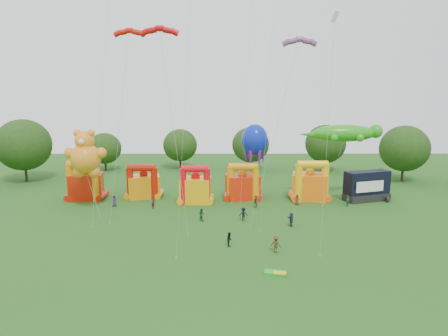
{
  "coord_description": "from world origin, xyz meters",
  "views": [
    {
      "loc": [
        1.6,
        -33.82,
        16.37
      ],
      "look_at": [
        1.77,
        18.0,
        6.98
      ],
      "focal_mm": 32.0,
      "sensor_mm": 36.0,
      "label": 1
    }
  ],
  "objects_px": {
    "bouncy_castle_0": "(86,184)",
    "octopus_kite": "(248,165)",
    "stage_trailer": "(367,186)",
    "spectator_4": "(256,201)",
    "bouncy_castle_2": "(196,188)",
    "spectator_0": "(114,201)",
    "gecko_kite": "(337,160)",
    "teddy_bear_kite": "(88,171)"
  },
  "relations": [
    {
      "from": "bouncy_castle_0",
      "to": "octopus_kite",
      "type": "xyz_separation_m",
      "value": [
        26.12,
        1.87,
        2.84
      ]
    },
    {
      "from": "stage_trailer",
      "to": "spectator_4",
      "type": "distance_m",
      "value": 18.41
    },
    {
      "from": "spectator_4",
      "to": "stage_trailer",
      "type": "bearing_deg",
      "value": 146.14
    },
    {
      "from": "stage_trailer",
      "to": "spectator_0",
      "type": "xyz_separation_m",
      "value": [
        -39.11,
        -3.48,
        -1.4
      ]
    },
    {
      "from": "bouncy_castle_0",
      "to": "spectator_4",
      "type": "height_order",
      "value": "bouncy_castle_0"
    },
    {
      "from": "bouncy_castle_0",
      "to": "gecko_kite",
      "type": "distance_m",
      "value": 40.05
    },
    {
      "from": "gecko_kite",
      "to": "octopus_kite",
      "type": "relative_size",
      "value": 1.12
    },
    {
      "from": "bouncy_castle_0",
      "to": "stage_trailer",
      "type": "xyz_separation_m",
      "value": [
        44.78,
        -0.88,
        -0.17
      ]
    },
    {
      "from": "bouncy_castle_2",
      "to": "octopus_kite",
      "type": "relative_size",
      "value": 0.51
    },
    {
      "from": "spectator_0",
      "to": "spectator_4",
      "type": "height_order",
      "value": "spectator_4"
    },
    {
      "from": "bouncy_castle_2",
      "to": "teddy_bear_kite",
      "type": "bearing_deg",
      "value": -161.57
    },
    {
      "from": "gecko_kite",
      "to": "spectator_4",
      "type": "distance_m",
      "value": 14.71
    },
    {
      "from": "spectator_4",
      "to": "teddy_bear_kite",
      "type": "bearing_deg",
      "value": -41.79
    },
    {
      "from": "stage_trailer",
      "to": "spectator_0",
      "type": "height_order",
      "value": "stage_trailer"
    },
    {
      "from": "bouncy_castle_2",
      "to": "spectator_0",
      "type": "height_order",
      "value": "bouncy_castle_2"
    },
    {
      "from": "bouncy_castle_0",
      "to": "spectator_4",
      "type": "bearing_deg",
      "value": -10.53
    },
    {
      "from": "teddy_bear_kite",
      "to": "octopus_kite",
      "type": "xyz_separation_m",
      "value": [
        23.09,
        8.96,
        -0.71
      ]
    },
    {
      "from": "stage_trailer",
      "to": "gecko_kite",
      "type": "xyz_separation_m",
      "value": [
        -4.95,
        0.05,
        4.26
      ]
    },
    {
      "from": "bouncy_castle_0",
      "to": "bouncy_castle_2",
      "type": "distance_m",
      "value": 17.88
    },
    {
      "from": "gecko_kite",
      "to": "bouncy_castle_2",
      "type": "bearing_deg",
      "value": -176.5
    },
    {
      "from": "bouncy_castle_0",
      "to": "teddy_bear_kite",
      "type": "bearing_deg",
      "value": -66.9
    },
    {
      "from": "bouncy_castle_0",
      "to": "spectator_0",
      "type": "distance_m",
      "value": 7.32
    },
    {
      "from": "stage_trailer",
      "to": "bouncy_castle_2",
      "type": "bearing_deg",
      "value": -177.25
    },
    {
      "from": "gecko_kite",
      "to": "octopus_kite",
      "type": "height_order",
      "value": "gecko_kite"
    },
    {
      "from": "bouncy_castle_0",
      "to": "stage_trailer",
      "type": "distance_m",
      "value": 44.79
    },
    {
      "from": "stage_trailer",
      "to": "teddy_bear_kite",
      "type": "distance_m",
      "value": 42.38
    },
    {
      "from": "bouncy_castle_0",
      "to": "octopus_kite",
      "type": "distance_m",
      "value": 26.34
    },
    {
      "from": "bouncy_castle_0",
      "to": "gecko_kite",
      "type": "xyz_separation_m",
      "value": [
        39.84,
        -0.83,
        4.09
      ]
    },
    {
      "from": "octopus_kite",
      "to": "stage_trailer",
      "type": "bearing_deg",
      "value": -8.41
    },
    {
      "from": "octopus_kite",
      "to": "spectator_4",
      "type": "xyz_separation_m",
      "value": [
        0.77,
        -6.87,
        -4.36
      ]
    },
    {
      "from": "teddy_bear_kite",
      "to": "spectator_0",
      "type": "bearing_deg",
      "value": 45.96
    },
    {
      "from": "bouncy_castle_0",
      "to": "octopus_kite",
      "type": "relative_size",
      "value": 0.54
    },
    {
      "from": "spectator_0",
      "to": "bouncy_castle_2",
      "type": "bearing_deg",
      "value": 27.31
    },
    {
      "from": "bouncy_castle_0",
      "to": "bouncy_castle_2",
      "type": "bearing_deg",
      "value": -7.02
    },
    {
      "from": "bouncy_castle_0",
      "to": "stage_trailer",
      "type": "relative_size",
      "value": 0.84
    },
    {
      "from": "stage_trailer",
      "to": "gecko_kite",
      "type": "relative_size",
      "value": 0.58
    },
    {
      "from": "spectator_4",
      "to": "gecko_kite",
      "type": "bearing_deg",
      "value": 151.02
    },
    {
      "from": "octopus_kite",
      "to": "spectator_0",
      "type": "height_order",
      "value": "octopus_kite"
    },
    {
      "from": "bouncy_castle_0",
      "to": "spectator_4",
      "type": "relative_size",
      "value": 3.46
    },
    {
      "from": "gecko_kite",
      "to": "octopus_kite",
      "type": "distance_m",
      "value": 14.04
    },
    {
      "from": "gecko_kite",
      "to": "spectator_4",
      "type": "bearing_deg",
      "value": -162.17
    },
    {
      "from": "teddy_bear_kite",
      "to": "gecko_kite",
      "type": "bearing_deg",
      "value": 9.65
    }
  ]
}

